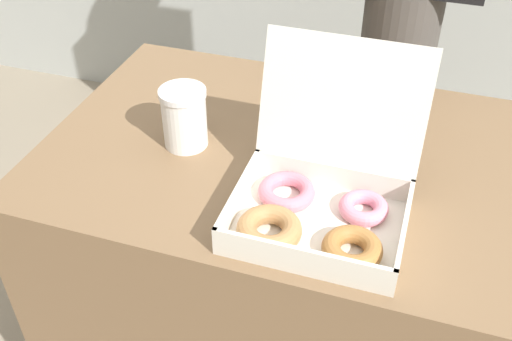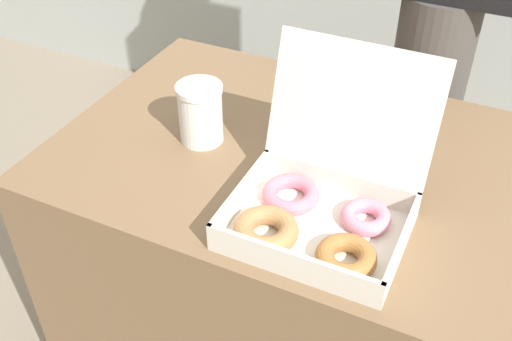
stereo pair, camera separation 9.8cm
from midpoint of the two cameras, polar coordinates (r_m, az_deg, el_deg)
name	(u,v)px [view 2 (the right image)]	position (r m, az deg, el deg)	size (l,w,h in m)	color
table	(285,271)	(1.47, 4.70, -9.59)	(0.95, 0.69, 0.73)	brown
donut_box	(318,206)	(1.03, 8.69, -3.47)	(0.30, 0.31, 0.28)	white
coffee_cup	(201,113)	(1.22, -3.01, 5.41)	(0.09, 0.09, 0.13)	white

